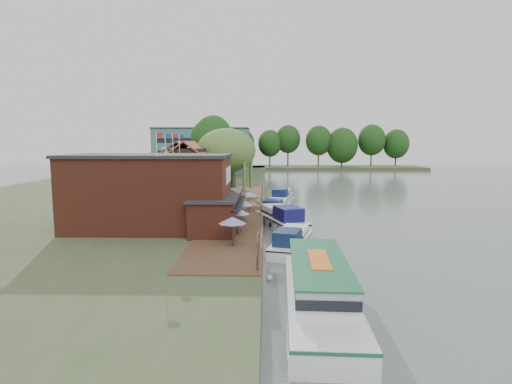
{
  "coord_description": "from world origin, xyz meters",
  "views": [
    {
      "loc": [
        -4.8,
        -39.19,
        9.38
      ],
      "look_at": [
        -6.0,
        12.0,
        3.0
      ],
      "focal_mm": 28.0,
      "sensor_mm": 36.0,
      "label": 1
    }
  ],
  "objects": [
    {
      "name": "umbrella_1",
      "position": [
        -7.27,
        -3.62,
        2.29
      ],
      "size": [
        2.14,
        2.14,
        2.38
      ],
      "primitive_type": null,
      "color": "navy",
      "rests_on": "quay_deck"
    },
    {
      "name": "bank_tree_5",
      "position": [
        -12.67,
        94.99,
        7.51
      ],
      "size": [
        8.35,
        8.35,
        13.01
      ],
      "primitive_type": null,
      "color": "#143811",
      "rests_on": "land_bank"
    },
    {
      "name": "cruiser_2",
      "position": [
        -3.47,
        12.01,
        1.12
      ],
      "size": [
        4.94,
        9.79,
        2.25
      ],
      "primitive_type": null,
      "rotation": [
        0.0,
        0.0,
        -0.21
      ],
      "color": "silver",
      "rests_on": "ground"
    },
    {
      "name": "land_bank",
      "position": [
        -30.0,
        35.0,
        0.5
      ],
      "size": [
        50.0,
        140.0,
        1.0
      ],
      "primitive_type": "cube",
      "color": "#384728",
      "rests_on": "ground"
    },
    {
      "name": "umbrella_2",
      "position": [
        -8.22,
        -0.83,
        2.29
      ],
      "size": [
        2.09,
        2.09,
        2.38
      ],
      "primitive_type": null,
      "color": "navy",
      "rests_on": "quay_deck"
    },
    {
      "name": "umbrella_4",
      "position": [
        -8.25,
        5.64,
        2.29
      ],
      "size": [
        2.46,
        2.46,
        2.38
      ],
      "primitive_type": null,
      "color": "navy",
      "rests_on": "quay_deck"
    },
    {
      "name": "willow",
      "position": [
        -10.5,
        19.0,
        6.21
      ],
      "size": [
        8.6,
        8.6,
        10.43
      ],
      "primitive_type": null,
      "color": "#476B2D",
      "rests_on": "land_bank"
    },
    {
      "name": "umbrella_0",
      "position": [
        -7.42,
        -7.86,
        2.29
      ],
      "size": [
        2.28,
        2.28,
        2.38
      ],
      "primitive_type": null,
      "color": "navy",
      "rests_on": "quay_deck"
    },
    {
      "name": "hotel_block",
      "position": [
        -22.0,
        70.0,
        7.15
      ],
      "size": [
        25.4,
        12.4,
        12.3
      ],
      "primitive_type": null,
      "color": "#38666B",
      "rests_on": "land_bank"
    },
    {
      "name": "cruiser_0",
      "position": [
        -2.52,
        -5.22,
        1.09
      ],
      "size": [
        5.19,
        9.57,
        2.18
      ],
      "primitive_type": null,
      "rotation": [
        0.0,
        0.0,
        -0.26
      ],
      "color": "white",
      "rests_on": "ground"
    },
    {
      "name": "bank_tree_3",
      "position": [
        -14.59,
        79.93,
        7.23
      ],
      "size": [
        8.81,
        8.81,
        12.46
      ],
      "primitive_type": null,
      "color": "#143811",
      "rests_on": "land_bank"
    },
    {
      "name": "umbrella_5",
      "position": [
        -6.75,
        8.62,
        2.29
      ],
      "size": [
        2.37,
        2.37,
        2.38
      ],
      "primitive_type": null,
      "color": "navy",
      "rests_on": "quay_deck"
    },
    {
      "name": "cottage_b",
      "position": [
        -18.0,
        24.0,
        5.25
      ],
      "size": [
        9.6,
        8.6,
        8.5
      ],
      "primitive_type": null,
      "color": "beige",
      "rests_on": "land_bank"
    },
    {
      "name": "umbrella_3",
      "position": [
        -7.22,
        1.45,
        2.29
      ],
      "size": [
        2.26,
        2.26,
        2.38
      ],
      "primitive_type": null,
      "color": "navy",
      "rests_on": "quay_deck"
    },
    {
      "name": "bank_tree_4",
      "position": [
        -13.39,
        86.41,
        7.2
      ],
      "size": [
        8.71,
        8.71,
        12.4
      ],
      "primitive_type": null,
      "color": "#143811",
      "rests_on": "land_bank"
    },
    {
      "name": "ground",
      "position": [
        0.0,
        0.0,
        0.0
      ],
      "size": [
        260.0,
        260.0,
        0.0
      ],
      "primitive_type": "plane",
      "color": "#485351",
      "rests_on": "ground"
    },
    {
      "name": "quay_rail",
      "position": [
        -5.3,
        10.5,
        1.5
      ],
      "size": [
        0.2,
        49.0,
        1.0
      ],
      "primitive_type": null,
      "color": "black",
      "rests_on": "land_bank"
    },
    {
      "name": "cruiser_1",
      "position": [
        -3.02,
        4.43,
        1.29
      ],
      "size": [
        6.8,
        11.09,
        2.59
      ],
      "primitive_type": null,
      "rotation": [
        0.0,
        0.0,
        0.35
      ],
      "color": "silver",
      "rests_on": "ground"
    },
    {
      "name": "cottage_c",
      "position": [
        -14.0,
        33.0,
        5.25
      ],
      "size": [
        7.6,
        7.6,
        8.5
      ],
      "primitive_type": null,
      "color": "black",
      "rests_on": "land_bank"
    },
    {
      "name": "tour_boat",
      "position": [
        -1.79,
        -17.96,
        1.46
      ],
      "size": [
        4.3,
        13.5,
        2.91
      ],
      "primitive_type": null,
      "rotation": [
        0.0,
        0.0,
        -0.04
      ],
      "color": "silver",
      "rests_on": "ground"
    },
    {
      "name": "cottage_a",
      "position": [
        -15.0,
        14.0,
        5.25
      ],
      "size": [
        8.6,
        7.6,
        8.5
      ],
      "primitive_type": null,
      "color": "black",
      "rests_on": "land_bank"
    },
    {
      "name": "bank_tree_1",
      "position": [
        -17.81,
        48.47,
        7.57
      ],
      "size": [
        6.57,
        6.57,
        13.14
      ],
      "primitive_type": null,
      "color": "#143811",
      "rests_on": "land_bank"
    },
    {
      "name": "swan",
      "position": [
        -4.5,
        -12.85,
        0.22
      ],
      "size": [
        0.44,
        0.44,
        0.44
      ],
      "primitive_type": "sphere",
      "color": "white",
      "rests_on": "ground"
    },
    {
      "name": "bank_tree_2",
      "position": [
        -13.77,
        57.77,
        6.98
      ],
      "size": [
        8.25,
        8.25,
        11.95
      ],
      "primitive_type": null,
      "color": "#143811",
      "rests_on": "land_bank"
    },
    {
      "name": "bank_tree_0",
      "position": [
        -15.35,
        41.7,
        7.92
      ],
      "size": [
        7.83,
        7.83,
        13.83
      ],
      "primitive_type": null,
      "color": "#143811",
      "rests_on": "land_bank"
    },
    {
      "name": "pub",
      "position": [
        -14.0,
        -1.0,
        4.65
      ],
      "size": [
        20.0,
        11.0,
        7.3
      ],
      "primitive_type": null,
      "color": "maroon",
      "rests_on": "land_bank"
    },
    {
      "name": "quay_deck",
      "position": [
        -8.0,
        10.0,
        1.05
      ],
      "size": [
        6.0,
        50.0,
        0.1
      ],
      "primitive_type": "cube",
      "color": "#47301E",
      "rests_on": "land_bank"
    },
    {
      "name": "cruiser_3",
      "position": [
        -2.2,
        23.45,
        1.15
      ],
      "size": [
        4.87,
        9.96,
        2.3
      ],
      "primitive_type": null,
      "rotation": [
        0.0,
        0.0,
        -0.19
      ],
      "color": "silver",
      "rests_on": "ground"
    }
  ]
}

